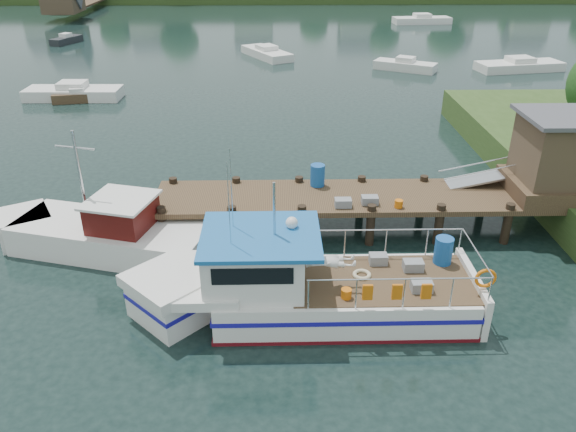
{
  "coord_description": "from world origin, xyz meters",
  "views": [
    {
      "loc": [
        -1.37,
        -19.18,
        10.37
      ],
      "look_at": [
        -1.0,
        -1.5,
        1.3
      ],
      "focal_mm": 35.0,
      "sensor_mm": 36.0,
      "label": 1
    }
  ],
  "objects_px": {
    "moored_a": "(74,93)",
    "lobster_boat": "(300,287)",
    "dock": "(488,173)",
    "moored_far": "(422,20)",
    "moored_c": "(519,65)",
    "moored_d": "(267,53)",
    "work_boat": "(102,232)",
    "moored_rowboat": "(78,96)",
    "moored_e": "(66,40)",
    "moored_b": "(405,65)"
  },
  "relations": [
    {
      "from": "moored_rowboat",
      "to": "moored_b",
      "type": "distance_m",
      "value": 25.5
    },
    {
      "from": "moored_c",
      "to": "moored_b",
      "type": "bearing_deg",
      "value": 178.52
    },
    {
      "from": "lobster_boat",
      "to": "moored_rowboat",
      "type": "distance_m",
      "value": 27.46
    },
    {
      "from": "dock",
      "to": "moored_c",
      "type": "distance_m",
      "value": 29.49
    },
    {
      "from": "work_boat",
      "to": "moored_rowboat",
      "type": "distance_m",
      "value": 20.93
    },
    {
      "from": "work_boat",
      "to": "moored_a",
      "type": "height_order",
      "value": "work_boat"
    },
    {
      "from": "dock",
      "to": "moored_c",
      "type": "xyz_separation_m",
      "value": [
        12.03,
        26.86,
        -1.83
      ]
    },
    {
      "from": "moored_c",
      "to": "moored_rowboat",
      "type": "bearing_deg",
      "value": -165.38
    },
    {
      "from": "moored_far",
      "to": "moored_a",
      "type": "relative_size",
      "value": 1.11
    },
    {
      "from": "moored_far",
      "to": "moored_a",
      "type": "bearing_deg",
      "value": -153.38
    },
    {
      "from": "moored_rowboat",
      "to": "moored_d",
      "type": "distance_m",
      "value": 19.06
    },
    {
      "from": "moored_b",
      "to": "moored_e",
      "type": "xyz_separation_m",
      "value": [
        -31.8,
        12.79,
        -0.03
      ]
    },
    {
      "from": "work_boat",
      "to": "moored_e",
      "type": "xyz_separation_m",
      "value": [
        -14.93,
        41.38,
        -0.33
      ]
    },
    {
      "from": "dock",
      "to": "moored_b",
      "type": "height_order",
      "value": "dock"
    },
    {
      "from": "moored_b",
      "to": "moored_far",
      "type": "bearing_deg",
      "value": 67.82
    },
    {
      "from": "lobster_boat",
      "to": "moored_rowboat",
      "type": "relative_size",
      "value": 3.19
    },
    {
      "from": "work_boat",
      "to": "moored_c",
      "type": "bearing_deg",
      "value": 62.64
    },
    {
      "from": "moored_rowboat",
      "to": "moored_e",
      "type": "height_order",
      "value": "moored_e"
    },
    {
      "from": "moored_b",
      "to": "moored_c",
      "type": "distance_m",
      "value": 9.35
    },
    {
      "from": "moored_c",
      "to": "moored_e",
      "type": "xyz_separation_m",
      "value": [
        -41.15,
        13.04,
        -0.03
      ]
    },
    {
      "from": "moored_a",
      "to": "lobster_boat",
      "type": "bearing_deg",
      "value": -38.13
    },
    {
      "from": "work_boat",
      "to": "moored_e",
      "type": "bearing_deg",
      "value": 125.25
    },
    {
      "from": "moored_a",
      "to": "dock",
      "type": "bearing_deg",
      "value": -19.92
    },
    {
      "from": "dock",
      "to": "moored_d",
      "type": "xyz_separation_m",
      "value": [
        -8.74,
        32.64,
        -1.85
      ]
    },
    {
      "from": "moored_rowboat",
      "to": "moored_c",
      "type": "bearing_deg",
      "value": 34.42
    },
    {
      "from": "lobster_boat",
      "to": "moored_a",
      "type": "height_order",
      "value": "lobster_boat"
    },
    {
      "from": "moored_far",
      "to": "moored_c",
      "type": "bearing_deg",
      "value": -105.58
    },
    {
      "from": "moored_far",
      "to": "moored_c",
      "type": "height_order",
      "value": "moored_far"
    },
    {
      "from": "dock",
      "to": "moored_far",
      "type": "height_order",
      "value": "dock"
    },
    {
      "from": "moored_a",
      "to": "moored_c",
      "type": "relative_size",
      "value": 0.88
    },
    {
      "from": "moored_far",
      "to": "moored_a",
      "type": "distance_m",
      "value": 46.25
    },
    {
      "from": "moored_d",
      "to": "work_boat",
      "type": "bearing_deg",
      "value": -97.53
    },
    {
      "from": "moored_c",
      "to": "moored_far",
      "type": "bearing_deg",
      "value": 94.52
    },
    {
      "from": "work_boat",
      "to": "moored_a",
      "type": "bearing_deg",
      "value": 125.67
    },
    {
      "from": "moored_rowboat",
      "to": "moored_b",
      "type": "relative_size",
      "value": 0.66
    },
    {
      "from": "dock",
      "to": "work_boat",
      "type": "relative_size",
      "value": 1.96
    },
    {
      "from": "lobster_boat",
      "to": "moored_far",
      "type": "relative_size",
      "value": 1.52
    },
    {
      "from": "moored_rowboat",
      "to": "moored_d",
      "type": "bearing_deg",
      "value": 69.0
    },
    {
      "from": "moored_rowboat",
      "to": "moored_d",
      "type": "height_order",
      "value": "moored_d"
    },
    {
      "from": "moored_rowboat",
      "to": "moored_a",
      "type": "distance_m",
      "value": 0.85
    },
    {
      "from": "work_boat",
      "to": "moored_b",
      "type": "xyz_separation_m",
      "value": [
        16.87,
        28.59,
        -0.3
      ]
    },
    {
      "from": "lobster_boat",
      "to": "moored_b",
      "type": "xyz_separation_m",
      "value": [
        9.94,
        32.52,
        -0.52
      ]
    },
    {
      "from": "dock",
      "to": "lobster_boat",
      "type": "relative_size",
      "value": 1.54
    },
    {
      "from": "moored_rowboat",
      "to": "moored_far",
      "type": "distance_m",
      "value": 46.41
    },
    {
      "from": "moored_rowboat",
      "to": "moored_a",
      "type": "xyz_separation_m",
      "value": [
        -0.5,
        0.69,
        0.09
      ]
    },
    {
      "from": "moored_a",
      "to": "moored_c",
      "type": "distance_m",
      "value": 34.67
    },
    {
      "from": "dock",
      "to": "moored_a",
      "type": "relative_size",
      "value": 2.59
    },
    {
      "from": "lobster_boat",
      "to": "moored_b",
      "type": "bearing_deg",
      "value": 72.85
    },
    {
      "from": "moored_far",
      "to": "moored_e",
      "type": "height_order",
      "value": "moored_far"
    },
    {
      "from": "dock",
      "to": "moored_e",
      "type": "xyz_separation_m",
      "value": [
        -29.11,
        39.9,
        -1.87
      ]
    }
  ]
}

